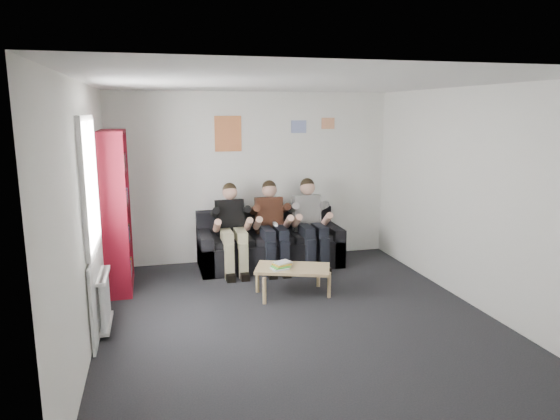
% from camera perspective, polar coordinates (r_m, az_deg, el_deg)
% --- Properties ---
extents(room_shell, '(5.00, 5.00, 5.00)m').
position_cam_1_polar(room_shell, '(5.66, 1.97, 0.55)').
color(room_shell, black).
rests_on(room_shell, ground).
extents(sofa, '(2.21, 0.90, 0.85)m').
position_cam_1_polar(sofa, '(7.90, -1.24, -4.12)').
color(sofa, black).
rests_on(sofa, ground).
extents(bookshelf, '(0.32, 0.97, 2.16)m').
position_cam_1_polar(bookshelf, '(7.04, -18.13, -0.14)').
color(bookshelf, maroon).
rests_on(bookshelf, ground).
extents(coffee_table, '(0.96, 0.53, 0.38)m').
position_cam_1_polar(coffee_table, '(6.61, 1.47, -6.92)').
color(coffee_table, tan).
rests_on(coffee_table, ground).
extents(game_cases, '(0.28, 0.26, 0.07)m').
position_cam_1_polar(game_cases, '(6.55, 0.13, -6.36)').
color(game_cases, silver).
rests_on(game_cases, coffee_table).
extents(person_left, '(0.41, 0.87, 1.34)m').
position_cam_1_polar(person_left, '(7.50, -5.48, -2.17)').
color(person_left, black).
rests_on(person_left, sofa).
extents(person_middle, '(0.42, 0.89, 1.35)m').
position_cam_1_polar(person_middle, '(7.61, -0.91, -1.86)').
color(person_middle, '#452317').
rests_on(person_middle, sofa).
extents(person_right, '(0.42, 0.90, 1.37)m').
position_cam_1_polar(person_right, '(7.78, 3.51, -1.57)').
color(person_right, white).
rests_on(person_right, sofa).
extents(radiator, '(0.10, 0.64, 0.60)m').
position_cam_1_polar(radiator, '(5.93, -19.36, -9.65)').
color(radiator, white).
rests_on(radiator, ground).
extents(window, '(0.05, 1.30, 2.36)m').
position_cam_1_polar(window, '(5.74, -20.54, -3.31)').
color(window, white).
rests_on(window, room_shell).
extents(poster_large, '(0.42, 0.01, 0.55)m').
position_cam_1_polar(poster_large, '(7.91, -5.96, 8.66)').
color(poster_large, gold).
rests_on(poster_large, room_shell).
extents(poster_blue, '(0.25, 0.01, 0.20)m').
position_cam_1_polar(poster_blue, '(8.16, 2.15, 9.49)').
color(poster_blue, blue).
rests_on(poster_blue, room_shell).
extents(poster_pink, '(0.22, 0.01, 0.18)m').
position_cam_1_polar(poster_pink, '(8.32, 5.50, 9.83)').
color(poster_pink, '#D04184').
rests_on(poster_pink, room_shell).
extents(poster_sign, '(0.20, 0.01, 0.14)m').
position_cam_1_polar(poster_sign, '(7.84, -10.39, 9.98)').
color(poster_sign, white).
rests_on(poster_sign, room_shell).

